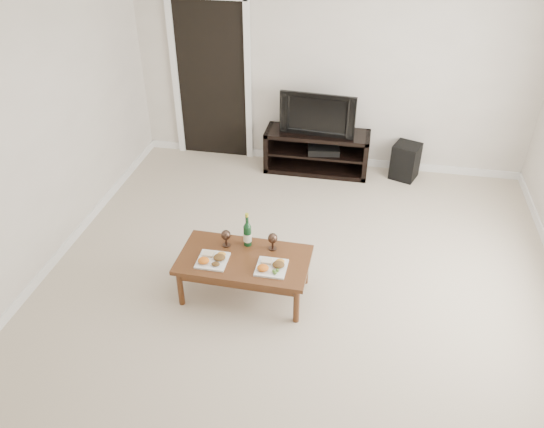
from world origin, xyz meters
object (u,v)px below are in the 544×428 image
(media_console, at_px, (317,152))
(subwoofer, at_px, (405,161))
(television, at_px, (319,112))
(coffee_table, at_px, (245,276))

(media_console, distance_m, subwoofer, 1.14)
(television, bearing_deg, subwoofer, 6.34)
(media_console, xyz_separation_m, coffee_table, (-0.37, -2.51, -0.07))
(subwoofer, xyz_separation_m, coffee_table, (-1.51, -2.54, -0.02))
(television, xyz_separation_m, coffee_table, (-0.37, -2.51, -0.61))
(media_console, relative_size, coffee_table, 1.12)
(media_console, height_order, coffee_table, media_console)
(media_console, distance_m, coffee_table, 2.54)
(television, xyz_separation_m, subwoofer, (1.14, 0.03, -0.59))
(subwoofer, height_order, coffee_table, subwoofer)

